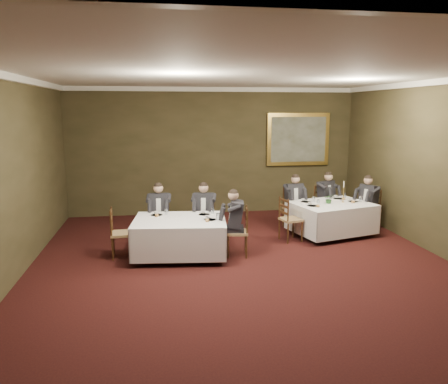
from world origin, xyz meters
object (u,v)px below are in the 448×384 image
object	(u,v)px
table_main	(331,216)
diner_main_endright	(368,209)
chair_main_backright	(324,213)
diner_sec_endright	(237,231)
diner_sec_backright	(204,220)
painting	(298,139)
chair_sec_backright	(204,229)
chair_main_backleft	(293,216)
chair_sec_endright	(238,242)
chair_sec_endleft	(122,243)
candlestick	(343,194)
chair_main_endleft	(290,228)
chair_sec_backleft	(160,230)
diner_main_backleft	(293,208)
diner_sec_backleft	(160,220)
diner_main_backright	(325,204)
table_second	(180,234)
centerpiece	(329,198)
chair_main_endright	(368,218)

from	to	relation	value
table_main	diner_main_endright	world-z (taller)	diner_main_endright
chair_main_backright	diner_sec_endright	size ratio (longest dim) A/B	0.74
diner_sec_backright	diner_sec_endright	bearing A→B (deg)	132.33
painting	chair_sec_backright	bearing A→B (deg)	-137.99
chair_main_backleft	chair_sec_endright	world-z (taller)	same
diner_sec_endright	painting	bearing A→B (deg)	-24.50
chair_main_backleft	chair_sec_endleft	world-z (taller)	same
diner_main_endright	candlestick	xyz separation A→B (m)	(-0.77, -0.22, 0.44)
chair_main_endleft	table_main	bearing A→B (deg)	91.53
chair_sec_backleft	chair_sec_endright	bearing A→B (deg)	149.30
chair_main_endleft	chair_sec_backright	world-z (taller)	same
diner_main_backleft	chair_main_endleft	bearing A→B (deg)	63.84
diner_sec_backleft	diner_sec_endright	size ratio (longest dim) A/B	1.00
diner_main_backright	diner_sec_backleft	world-z (taller)	same
table_second	chair_sec_backleft	size ratio (longest dim) A/B	1.97
chair_main_backright	diner_main_backright	distance (m)	0.23
table_main	diner_main_endright	distance (m)	1.11
chair_sec_endleft	diner_sec_backleft	bearing A→B (deg)	135.46
table_main	chair_main_endleft	world-z (taller)	chair_main_endleft
diner_main_endright	candlestick	world-z (taller)	diner_main_endright
table_main	chair_sec_backright	bearing A→B (deg)	-178.28
diner_main_backright	diner_main_backleft	bearing A→B (deg)	-12.41
chair_main_backright	chair_sec_backleft	xyz separation A→B (m)	(-4.20, -0.98, 0.00)
diner_sec_backright	chair_sec_endright	xyz separation A→B (m)	(0.57, -1.00, -0.23)
chair_main_endleft	chair_sec_backright	bearing A→B (deg)	-109.21
diner_sec_backright	painting	world-z (taller)	painting
diner_main_endright	diner_sec_endright	xyz separation A→B (m)	(-3.51, -1.38, 0.00)
diner_main_backleft	chair_sec_endright	xyz separation A→B (m)	(-1.74, -1.84, -0.23)
table_second	chair_main_backright	distance (m)	4.29
chair_sec_backright	candlestick	xyz separation A→B (m)	(3.29, 0.15, 0.67)
diner_main_backright	centerpiece	xyz separation A→B (m)	(-0.31, -1.00, 0.37)
table_main	diner_main_backleft	world-z (taller)	diner_main_backleft
chair_main_endleft	chair_sec_backleft	distance (m)	2.91
candlestick	chair_main_backleft	bearing A→B (deg)	144.95
chair_main_backleft	chair_main_backright	distance (m)	0.94
chair_main_endright	chair_sec_backright	world-z (taller)	same
table_main	chair_sec_endright	size ratio (longest dim) A/B	2.05
chair_sec_endright	centerpiece	size ratio (longest dim) A/B	4.21
chair_sec_backright	painting	world-z (taller)	painting
chair_main_backleft	diner_sec_backright	size ratio (longest dim) A/B	0.74
chair_sec_backleft	diner_sec_backleft	bearing A→B (deg)	90.00
chair_sec_backright	centerpiece	xyz separation A→B (m)	(2.92, 0.07, 0.60)
diner_sec_backright	centerpiece	distance (m)	2.94
diner_main_backleft	diner_sec_backright	world-z (taller)	same
diner_main_backleft	chair_main_backleft	bearing A→B (deg)	-90.00
table_second	diner_sec_backleft	bearing A→B (deg)	111.92
diner_sec_backright	centerpiece	world-z (taller)	diner_sec_backright
table_main	diner_sec_endright	distance (m)	2.68
diner_sec_backright	diner_main_backleft	bearing A→B (deg)	-146.84
table_second	diner_main_backright	size ratio (longest dim) A/B	1.46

